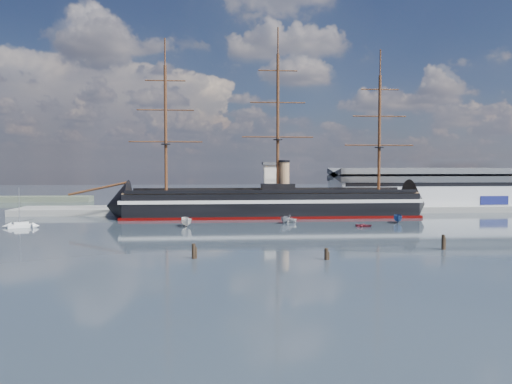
{
  "coord_description": "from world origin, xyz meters",
  "views": [
    {
      "loc": [
        -16.11,
        -92.37,
        15.54
      ],
      "look_at": [
        -4.97,
        35.0,
        9.0
      ],
      "focal_mm": 35.0,
      "sensor_mm": 36.0,
      "label": 1
    }
  ],
  "objects": [
    {
      "name": "warehouse",
      "position": [
        58.0,
        80.0,
        7.98
      ],
      "size": [
        63.0,
        21.0,
        11.6
      ],
      "color": "#B7BABC",
      "rests_on": "ground"
    },
    {
      "name": "quay_tower",
      "position": [
        3.0,
        73.0,
        9.75
      ],
      "size": [
        5.0,
        5.0,
        15.0
      ],
      "color": "silver",
      "rests_on": "ground"
    },
    {
      "name": "motorboat_d",
      "position": [
        5.37,
        43.55,
        0.0
      ],
      "size": [
        6.81,
        6.63,
        2.43
      ],
      "primitive_type": "imported",
      "rotation": [
        0.0,
        0.0,
        0.75
      ],
      "color": "silver",
      "rests_on": "ground"
    },
    {
      "name": "motorboat_c",
      "position": [
        3.8,
        42.43,
        0.0
      ],
      "size": [
        6.44,
        4.61,
        2.43
      ],
      "primitive_type": "imported",
      "rotation": [
        0.0,
        0.0,
        -0.44
      ],
      "color": "slate",
      "rests_on": "ground"
    },
    {
      "name": "motorboat_e",
      "position": [
        22.73,
        32.4,
        0.0
      ],
      "size": [
        2.07,
        2.87,
        1.25
      ],
      "primitive_type": "imported",
      "rotation": [
        0.0,
        0.0,
        1.14
      ],
      "color": "maroon",
      "rests_on": "ground"
    },
    {
      "name": "piling_near_left",
      "position": [
        -19.34,
        -8.32,
        0.0
      ],
      "size": [
        0.64,
        0.64,
        3.24
      ],
      "primitive_type": "cylinder",
      "color": "black",
      "rests_on": "ground"
    },
    {
      "name": "motorboat_a",
      "position": [
        -22.83,
        36.92,
        0.0
      ],
      "size": [
        7.95,
        4.13,
        3.03
      ],
      "primitive_type": "imported",
      "rotation": [
        0.0,
        0.0,
        0.19
      ],
      "color": "white",
      "rests_on": "ground"
    },
    {
      "name": "ground",
      "position": [
        0.0,
        40.0,
        0.0
      ],
      "size": [
        600.0,
        600.0,
        0.0
      ],
      "primitive_type": "plane",
      "color": "#222B34",
      "rests_on": "ground"
    },
    {
      "name": "piling_near_mid",
      "position": [
        2.73,
        -11.37,
        0.0
      ],
      "size": [
        0.64,
        0.64,
        2.65
      ],
      "primitive_type": "cylinder",
      "color": "black",
      "rests_on": "ground"
    },
    {
      "name": "motorboat_f",
      "position": [
        34.89,
        40.64,
        0.0
      ],
      "size": [
        7.56,
        4.79,
        2.84
      ],
      "primitive_type": "imported",
      "rotation": [
        0.0,
        0.0,
        -0.33
      ],
      "color": "navy",
      "rests_on": "ground"
    },
    {
      "name": "warship",
      "position": [
        0.19,
        60.0,
        4.04
      ],
      "size": [
        112.88,
        16.26,
        53.94
      ],
      "rotation": [
        0.0,
        0.0,
        -0.0
      ],
      "color": "black",
      "rests_on": "ground"
    },
    {
      "name": "sailboat",
      "position": [
        -64.55,
        38.29,
        0.65
      ],
      "size": [
        6.6,
        4.3,
        10.23
      ],
      "rotation": [
        0.0,
        0.0,
        0.42
      ],
      "color": "white",
      "rests_on": "ground"
    },
    {
      "name": "piling_near_right",
      "position": [
        26.96,
        -3.0,
        0.0
      ],
      "size": [
        0.64,
        0.64,
        3.48
      ],
      "primitive_type": "cylinder",
      "color": "black",
      "rests_on": "ground"
    },
    {
      "name": "quay",
      "position": [
        10.0,
        76.0,
        0.0
      ],
      "size": [
        180.0,
        18.0,
        2.0
      ],
      "primitive_type": "cube",
      "color": "slate",
      "rests_on": "ground"
    }
  ]
}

